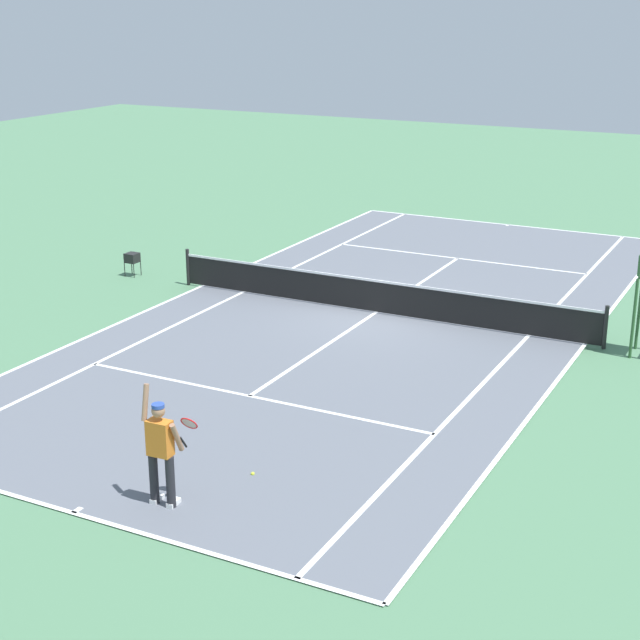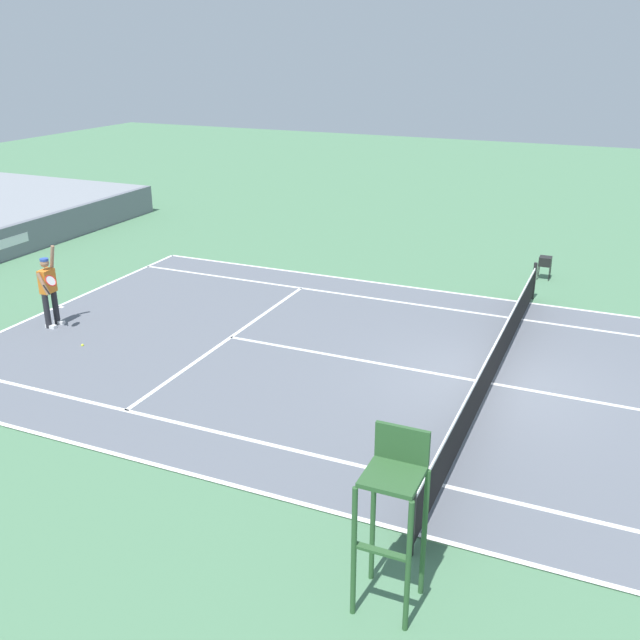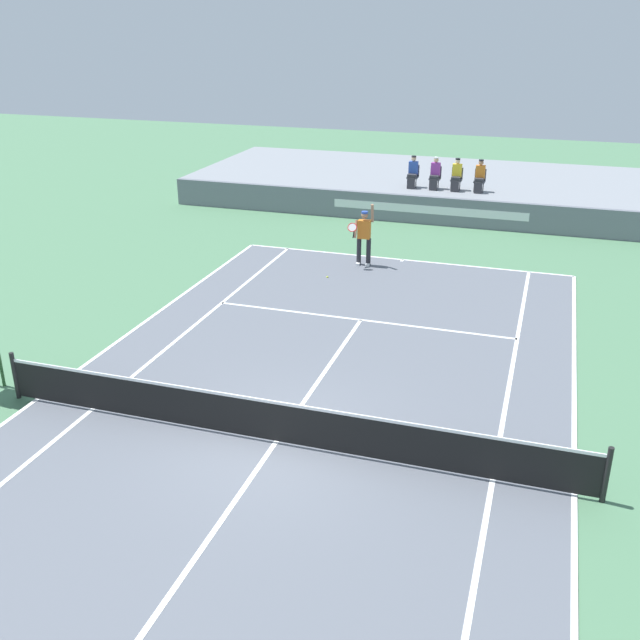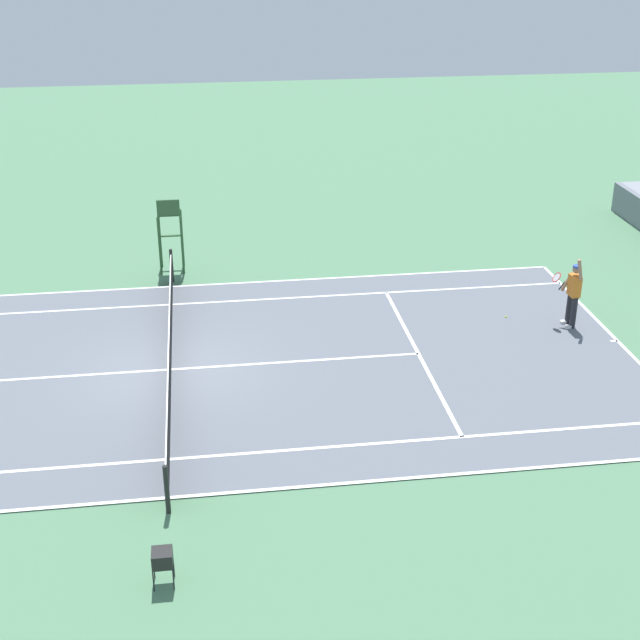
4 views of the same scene
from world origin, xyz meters
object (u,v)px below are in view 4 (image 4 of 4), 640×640
tennis_ball (506,317)px  umpire_chair (170,224)px  ball_hopper (162,557)px  tennis_player (573,293)px

tennis_ball → umpire_chair: (-5.01, -9.40, 1.52)m
tennis_ball → ball_hopper: 13.67m
tennis_player → ball_hopper: tennis_player is taller
tennis_ball → tennis_player: bearing=64.6°
umpire_chair → ball_hopper: (14.87, -0.05, -0.98)m
ball_hopper → tennis_player: bearing=129.6°
umpire_chair → tennis_ball: bearing=62.0°
tennis_ball → ball_hopper: ball_hopper is taller
tennis_player → tennis_ball: tennis_player is taller
tennis_player → ball_hopper: 14.32m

